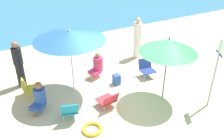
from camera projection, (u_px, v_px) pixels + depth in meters
ground_plane at (129, 102)px, 7.70m from camera, size 40.00×40.00×0.00m
sea_water at (32, 1)px, 18.24m from camera, size 40.00×16.00×0.01m
umbrella_green at (169, 46)px, 7.06m from camera, size 1.67×1.67×2.04m
umbrella_blue at (69, 35)px, 7.24m from camera, size 2.13×2.13×2.15m
beach_chair_a at (30, 88)px, 7.82m from camera, size 0.66×0.65×0.59m
beach_chair_b at (146, 67)px, 8.91m from camera, size 0.53×0.55×0.63m
beach_chair_c at (108, 100)px, 7.36m from camera, size 0.59×0.62×0.54m
beach_chair_d at (70, 110)px, 6.85m from camera, size 0.57×0.60×0.63m
person_a at (39, 97)px, 7.16m from camera, size 0.55×0.52×0.93m
person_b at (97, 65)px, 8.81m from camera, size 0.57×0.46×0.93m
person_c at (19, 64)px, 8.13m from camera, size 0.31×0.31×1.60m
person_d at (137, 38)px, 9.97m from camera, size 0.33×0.33×1.66m
warning_sign at (216, 66)px, 6.92m from camera, size 0.22×0.39×2.12m
swim_ring at (92, 129)px, 6.63m from camera, size 0.54×0.54×0.08m
beach_bag at (117, 79)px, 8.52m from camera, size 0.24×0.24×0.36m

